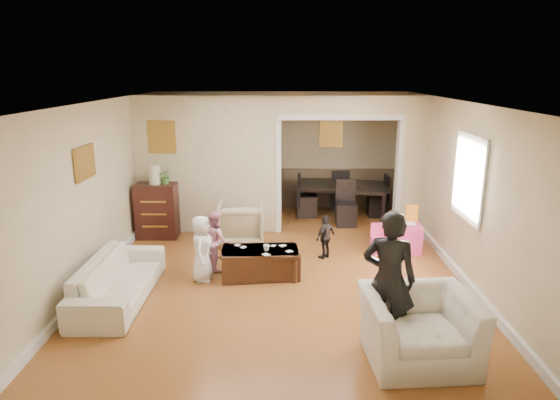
{
  "coord_description": "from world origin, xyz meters",
  "views": [
    {
      "loc": [
        0.06,
        -7.16,
        3.04
      ],
      "look_at": [
        0.0,
        0.2,
        1.05
      ],
      "focal_mm": 30.84,
      "sensor_mm": 36.0,
      "label": 1
    }
  ],
  "objects_px": {
    "adult_person": "(389,280)",
    "child_kneel_b": "(216,240)",
    "dresser": "(157,211)",
    "table_lamp": "(154,174)",
    "coffee_table": "(260,263)",
    "armchair_front": "(419,328)",
    "child_toddler": "(325,237)",
    "dining_table": "(342,200)",
    "play_table": "(405,237)",
    "cyan_cup": "(401,222)",
    "armchair_back": "(241,223)",
    "child_kneel_a": "(202,249)",
    "sofa": "(119,279)",
    "coffee_cup": "(266,248)"
  },
  "relations": [
    {
      "from": "child_kneel_b",
      "to": "cyan_cup",
      "type": "bearing_deg",
      "value": -103.52
    },
    {
      "from": "coffee_table",
      "to": "play_table",
      "type": "distance_m",
      "value": 2.69
    },
    {
      "from": "adult_person",
      "to": "child_kneel_b",
      "type": "height_order",
      "value": "adult_person"
    },
    {
      "from": "sofa",
      "to": "child_toddler",
      "type": "distance_m",
      "value": 3.31
    },
    {
      "from": "armchair_front",
      "to": "play_table",
      "type": "bearing_deg",
      "value": 74.51
    },
    {
      "from": "armchair_front",
      "to": "child_toddler",
      "type": "distance_m",
      "value": 3.01
    },
    {
      "from": "sofa",
      "to": "child_toddler",
      "type": "relative_size",
      "value": 2.67
    },
    {
      "from": "dining_table",
      "to": "coffee_cup",
      "type": "bearing_deg",
      "value": -101.72
    },
    {
      "from": "armchair_front",
      "to": "adult_person",
      "type": "bearing_deg",
      "value": 131.03
    },
    {
      "from": "table_lamp",
      "to": "coffee_table",
      "type": "distance_m",
      "value": 2.85
    },
    {
      "from": "adult_person",
      "to": "child_toddler",
      "type": "bearing_deg",
      "value": -64.45
    },
    {
      "from": "armchair_front",
      "to": "coffee_table",
      "type": "xyz_separation_m",
      "value": [
        -1.81,
        2.17,
        -0.16
      ]
    },
    {
      "from": "sofa",
      "to": "child_kneel_b",
      "type": "relative_size",
      "value": 2.13
    },
    {
      "from": "dining_table",
      "to": "child_kneel_b",
      "type": "height_order",
      "value": "child_kneel_b"
    },
    {
      "from": "armchair_back",
      "to": "play_table",
      "type": "height_order",
      "value": "armchair_back"
    },
    {
      "from": "dresser",
      "to": "child_kneel_b",
      "type": "bearing_deg",
      "value": -48.49
    },
    {
      "from": "armchair_front",
      "to": "cyan_cup",
      "type": "bearing_deg",
      "value": 76.06
    },
    {
      "from": "coffee_table",
      "to": "cyan_cup",
      "type": "xyz_separation_m",
      "value": [
        2.35,
        1.04,
        0.32
      ]
    },
    {
      "from": "sofa",
      "to": "dining_table",
      "type": "height_order",
      "value": "dining_table"
    },
    {
      "from": "sofa",
      "to": "armchair_front",
      "type": "xyz_separation_m",
      "value": [
        3.69,
        -1.39,
        0.08
      ]
    },
    {
      "from": "dresser",
      "to": "play_table",
      "type": "xyz_separation_m",
      "value": [
        4.46,
        -0.68,
        -0.27
      ]
    },
    {
      "from": "sofa",
      "to": "dining_table",
      "type": "bearing_deg",
      "value": -41.61
    },
    {
      "from": "sofa",
      "to": "child_kneel_a",
      "type": "bearing_deg",
      "value": -58.99
    },
    {
      "from": "armchair_back",
      "to": "child_kneel_a",
      "type": "distance_m",
      "value": 1.67
    },
    {
      "from": "armchair_back",
      "to": "coffee_cup",
      "type": "xyz_separation_m",
      "value": [
        0.51,
        -1.51,
        0.1
      ]
    },
    {
      "from": "dresser",
      "to": "play_table",
      "type": "distance_m",
      "value": 4.52
    },
    {
      "from": "cyan_cup",
      "to": "adult_person",
      "type": "height_order",
      "value": "adult_person"
    },
    {
      "from": "sofa",
      "to": "table_lamp",
      "type": "height_order",
      "value": "table_lamp"
    },
    {
      "from": "dresser",
      "to": "play_table",
      "type": "relative_size",
      "value": 2.0
    },
    {
      "from": "armchair_front",
      "to": "coffee_table",
      "type": "relative_size",
      "value": 0.99
    },
    {
      "from": "table_lamp",
      "to": "dining_table",
      "type": "height_order",
      "value": "table_lamp"
    },
    {
      "from": "armchair_front",
      "to": "child_toddler",
      "type": "bearing_deg",
      "value": 100.26
    },
    {
      "from": "armchair_front",
      "to": "table_lamp",
      "type": "xyz_separation_m",
      "value": [
        -3.81,
        3.94,
        0.84
      ]
    },
    {
      "from": "child_kneel_a",
      "to": "child_toddler",
      "type": "relative_size",
      "value": 1.33
    },
    {
      "from": "sofa",
      "to": "adult_person",
      "type": "bearing_deg",
      "value": -108.07
    },
    {
      "from": "child_kneel_b",
      "to": "child_toddler",
      "type": "height_order",
      "value": "child_kneel_b"
    },
    {
      "from": "dresser",
      "to": "child_kneel_a",
      "type": "xyz_separation_m",
      "value": [
        1.15,
        -1.92,
        -0.01
      ]
    },
    {
      "from": "adult_person",
      "to": "child_kneel_a",
      "type": "xyz_separation_m",
      "value": [
        -2.37,
        1.74,
        -0.3
      ]
    },
    {
      "from": "adult_person",
      "to": "child_toddler",
      "type": "height_order",
      "value": "adult_person"
    },
    {
      "from": "play_table",
      "to": "dining_table",
      "type": "height_order",
      "value": "dining_table"
    },
    {
      "from": "coffee_table",
      "to": "child_toddler",
      "type": "bearing_deg",
      "value": 35.54
    },
    {
      "from": "dresser",
      "to": "child_kneel_b",
      "type": "height_order",
      "value": "dresser"
    },
    {
      "from": "play_table",
      "to": "table_lamp",
      "type": "bearing_deg",
      "value": 171.31
    },
    {
      "from": "coffee_cup",
      "to": "dining_table",
      "type": "height_order",
      "value": "dining_table"
    },
    {
      "from": "armchair_back",
      "to": "coffee_cup",
      "type": "bearing_deg",
      "value": 106.19
    },
    {
      "from": "armchair_back",
      "to": "coffee_table",
      "type": "xyz_separation_m",
      "value": [
        0.41,
        -1.46,
        -0.16
      ]
    },
    {
      "from": "coffee_cup",
      "to": "adult_person",
      "type": "relative_size",
      "value": 0.06
    },
    {
      "from": "sofa",
      "to": "coffee_cup",
      "type": "height_order",
      "value": "sofa"
    },
    {
      "from": "armchair_front",
      "to": "dresser",
      "type": "distance_m",
      "value": 5.48
    },
    {
      "from": "table_lamp",
      "to": "cyan_cup",
      "type": "height_order",
      "value": "table_lamp"
    }
  ]
}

